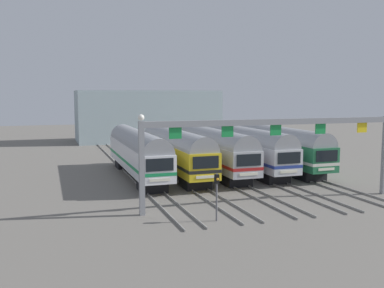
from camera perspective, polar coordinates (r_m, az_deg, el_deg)
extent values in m
plane|color=slate|center=(46.19, 2.51, -3.82)|extent=(160.00, 160.00, 0.00)
cube|color=gray|center=(60.48, -10.95, -1.38)|extent=(0.07, 70.00, 0.15)
cube|color=gray|center=(60.68, -9.61, -1.33)|extent=(0.07, 70.00, 0.15)
cube|color=gray|center=(61.10, -7.30, -1.23)|extent=(0.07, 70.00, 0.15)
cube|color=gray|center=(61.39, -5.99, -1.18)|extent=(0.07, 70.00, 0.15)
cube|color=gray|center=(61.97, -3.74, -1.08)|extent=(0.07, 70.00, 0.15)
cube|color=gray|center=(62.35, -2.47, -1.03)|extent=(0.07, 70.00, 0.15)
cube|color=gray|center=(63.07, -0.29, -0.94)|extent=(0.07, 70.00, 0.15)
cube|color=gray|center=(63.53, 0.94, -0.88)|extent=(0.07, 70.00, 0.15)
cube|color=gray|center=(64.39, 3.03, -0.79)|extent=(0.07, 70.00, 0.15)
cube|color=gray|center=(64.92, 4.21, -0.74)|extent=(0.07, 70.00, 0.15)
cube|color=white|center=(43.67, -7.14, -1.51)|extent=(2.85, 18.00, 2.35)
cube|color=#198C4C|center=(43.72, -7.14, -1.97)|extent=(2.88, 18.02, 0.28)
cylinder|color=gray|center=(43.52, -7.17, 0.02)|extent=(2.74, 17.64, 2.74)
cube|color=black|center=(34.90, -4.24, -2.74)|extent=(2.28, 0.06, 1.03)
cube|color=silver|center=(35.12, -4.22, -4.70)|extent=(1.71, 0.05, 0.24)
cube|color=black|center=(37.90, -5.22, -5.34)|extent=(2.28, 2.60, 1.05)
cube|color=black|center=(50.05, -8.54, -2.46)|extent=(2.28, 2.60, 1.05)
cube|color=gold|center=(44.60, -2.19, -1.29)|extent=(2.85, 18.00, 2.35)
cube|color=black|center=(44.65, -2.19, -1.74)|extent=(2.88, 18.02, 0.28)
cylinder|color=gray|center=(44.45, -2.20, 0.21)|extent=(2.74, 17.64, 2.74)
cube|color=black|center=(36.05, 1.82, -2.42)|extent=(2.28, 0.06, 1.03)
cube|color=silver|center=(36.26, 1.82, -4.33)|extent=(1.71, 0.05, 0.24)
cube|color=black|center=(38.96, 0.42, -4.98)|extent=(2.28, 2.60, 1.05)
cube|color=black|center=(50.86, -4.17, -2.26)|extent=(2.28, 2.60, 1.05)
cube|color=#B2B5BA|center=(45.84, 2.52, -1.08)|extent=(2.85, 18.00, 2.35)
cube|color=#B21E1E|center=(45.89, 2.52, -1.52)|extent=(2.88, 18.02, 0.28)
cylinder|color=gray|center=(45.70, 2.53, 0.38)|extent=(2.74, 17.64, 2.74)
cube|color=black|center=(37.57, 7.45, -2.11)|extent=(2.28, 0.06, 1.03)
cube|color=silver|center=(37.78, 7.42, -3.94)|extent=(1.71, 0.05, 0.24)
cube|color=black|center=(40.37, 5.72, -4.60)|extent=(2.28, 2.60, 1.05)
cube|color=black|center=(51.95, 0.02, -2.06)|extent=(2.28, 2.60, 1.05)
cube|color=#4C4C51|center=(50.28, 0.48, 2.72)|extent=(1.10, 1.10, 0.20)
cube|color=silver|center=(47.37, 6.96, -0.87)|extent=(2.85, 18.00, 2.35)
cube|color=navy|center=(47.42, 6.95, -1.30)|extent=(2.88, 18.02, 0.28)
cylinder|color=gray|center=(47.23, 6.98, 0.54)|extent=(2.74, 17.64, 2.74)
cube|color=black|center=(39.43, 12.59, -1.80)|extent=(2.28, 0.06, 1.03)
cube|color=silver|center=(39.62, 12.55, -3.55)|extent=(1.71, 0.05, 0.24)
cube|color=black|center=(42.11, 10.61, -4.22)|extent=(2.28, 2.60, 1.05)
cube|color=black|center=(53.31, 4.03, -1.85)|extent=(2.28, 2.60, 1.05)
cube|color=#236B42|center=(49.17, 11.09, -0.67)|extent=(2.85, 18.00, 2.35)
cube|color=silver|center=(49.22, 11.08, -1.08)|extent=(2.88, 18.02, 0.28)
cylinder|color=gray|center=(49.04, 11.12, 0.69)|extent=(2.74, 17.64, 2.74)
cube|color=black|center=(41.58, 17.23, -1.51)|extent=(2.28, 0.06, 1.03)
cube|color=silver|center=(41.76, 17.18, -3.17)|extent=(1.71, 0.05, 0.24)
cube|color=black|center=(44.12, 15.08, -3.84)|extent=(2.28, 2.60, 1.05)
cube|color=black|center=(54.92, 7.82, -1.65)|extent=(2.28, 2.60, 1.05)
cube|color=#4C4C51|center=(53.34, 8.49, 2.88)|extent=(1.10, 1.10, 0.20)
cube|color=gray|center=(29.97, -6.59, -3.23)|extent=(0.36, 0.36, 6.50)
cube|color=gray|center=(33.24, 10.91, 2.87)|extent=(20.50, 0.32, 0.44)
cube|color=#198C3F|center=(30.24, -2.20, 1.44)|extent=(0.90, 0.08, 0.80)
cube|color=#198C3F|center=(31.56, 4.66, 1.64)|extent=(0.90, 0.08, 0.80)
cube|color=#198C3F|center=(33.29, 10.89, 1.80)|extent=(0.90, 0.08, 0.80)
cube|color=#198C3F|center=(35.37, 16.45, 1.93)|extent=(0.90, 0.08, 0.80)
cube|color=yellow|center=(37.75, 21.34, 2.02)|extent=(0.90, 0.08, 0.80)
sphere|color=white|center=(29.58, -6.68, 3.46)|extent=(0.44, 0.44, 0.44)
cylinder|color=#59595E|center=(28.82, 3.24, -6.98)|extent=(0.12, 0.12, 3.17)
cube|color=black|center=(28.56, 3.26, -4.58)|extent=(0.28, 0.24, 0.60)
sphere|color=orange|center=(28.43, 3.36, -4.63)|extent=(0.18, 0.18, 0.18)
cube|color=#9EB2B7|center=(78.59, -5.81, 3.72)|extent=(24.83, 10.00, 8.89)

